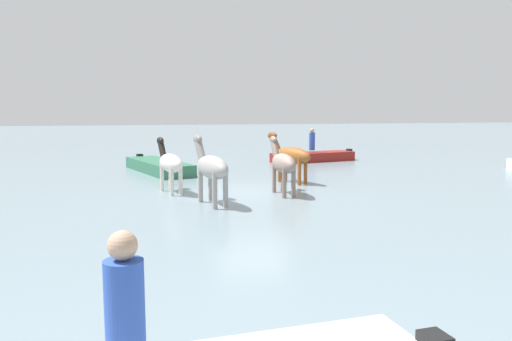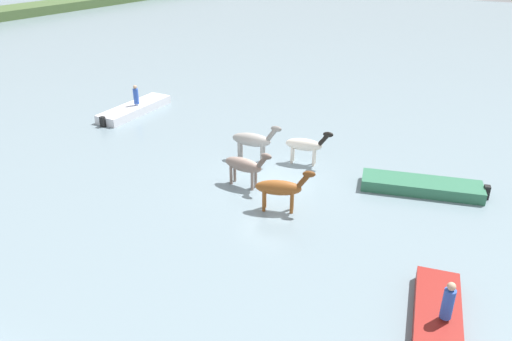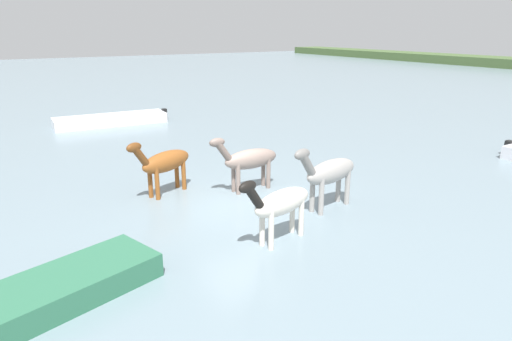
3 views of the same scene
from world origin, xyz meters
name	(u,v)px [view 2 (image 2 of 3)]	position (x,y,z in m)	size (l,w,h in m)	color
ground_plane	(269,183)	(0.00, 0.00, 0.00)	(152.50, 152.50, 0.00)	gray
horse_dun_straggler	(253,140)	(1.68, 1.88, 1.09)	(0.99, 2.57, 1.99)	#9E9993
horse_rear_stallion	(305,145)	(2.70, -0.47, 0.99)	(0.95, 2.33, 1.80)	silver
horse_mid_herd	(245,165)	(-0.84, 0.74, 1.02)	(0.57, 2.37, 1.85)	gray
horse_pinto_flank	(281,188)	(-1.88, -1.66, 1.03)	(1.31, 2.36, 1.88)	brown
boat_launch_far	(437,327)	(-5.45, -8.78, 0.17)	(4.89, 2.33, 0.74)	maroon
boat_tender_starboard	(135,110)	(3.79, 12.07, 0.18)	(5.66, 1.84, 0.76)	silver
boat_skiff_near	(422,187)	(2.86, -6.13, 0.18)	(2.88, 5.35, 0.75)	#2D6B4C
person_spotter_bow	(448,302)	(-5.41, -8.92, 1.14)	(0.32, 0.32, 1.19)	#2D51B2
person_watcher_seated	(136,95)	(3.88, 11.91, 1.16)	(0.32, 0.32, 1.19)	#2D51B2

